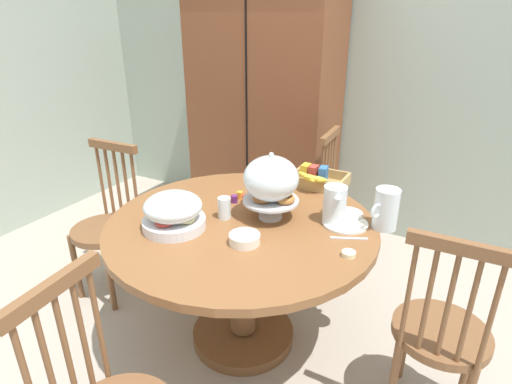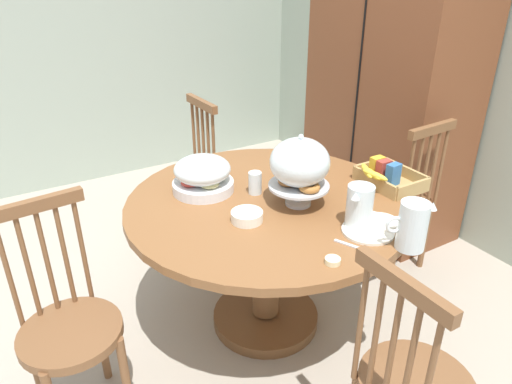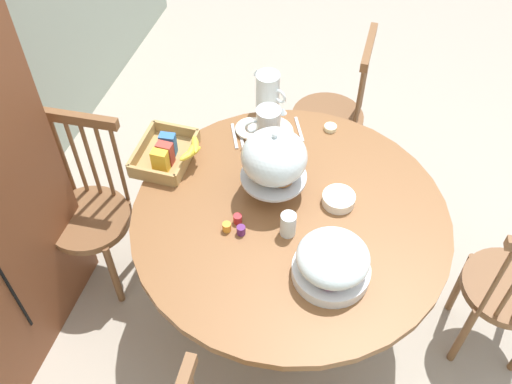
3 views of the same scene
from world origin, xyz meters
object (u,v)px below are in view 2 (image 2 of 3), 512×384
at_px(cereal_bowl, 247,216).
at_px(fruit_platter_covered, 203,175).
at_px(china_plate_small, 381,222).
at_px(butter_dish, 333,261).
at_px(pastry_stand_with_dome, 300,165).
at_px(china_plate_large, 368,231).
at_px(drinking_glass, 255,183).
at_px(dining_table, 266,234).
at_px(orange_juice_pitcher, 412,228).
at_px(cereal_basket, 386,176).
at_px(windsor_chair_far_side, 400,202).
at_px(windsor_chair_near_window, 187,181).
at_px(windsor_chair_by_cabinet, 69,329).
at_px(milk_pitcher, 359,208).
at_px(wooden_armoire, 389,88).

bearing_deg(cereal_bowl, fruit_platter_covered, -174.24).
xyz_separation_m(china_plate_small, butter_dish, (0.11, -0.36, -0.01)).
distance_m(pastry_stand_with_dome, china_plate_large, 0.42).
height_order(cereal_bowl, drinking_glass, drinking_glass).
bearing_deg(dining_table, orange_juice_pitcher, 23.05).
xyz_separation_m(dining_table, fruit_platter_covered, (-0.24, -0.21, 0.27)).
distance_m(cereal_basket, china_plate_small, 0.42).
bearing_deg(cereal_bowl, windsor_chair_far_side, 97.62).
bearing_deg(butter_dish, china_plate_large, 110.33).
xyz_separation_m(windsor_chair_near_window, windsor_chair_by_cabinet, (1.04, -0.95, 0.00)).
bearing_deg(fruit_platter_covered, orange_juice_pitcher, 28.88).
height_order(orange_juice_pitcher, cereal_basket, orange_juice_pitcher).
relative_size(china_plate_large, cereal_bowl, 1.57).
height_order(windsor_chair_near_window, butter_dish, windsor_chair_near_window).
relative_size(dining_table, fruit_platter_covered, 4.45).
bearing_deg(windsor_chair_near_window, dining_table, 0.66).
bearing_deg(windsor_chair_near_window, butter_dish, -1.80).
bearing_deg(fruit_platter_covered, drinking_glass, 53.47).
bearing_deg(milk_pitcher, windsor_chair_by_cabinet, -105.85).
xyz_separation_m(milk_pitcher, butter_dish, (0.16, -0.27, -0.08)).
bearing_deg(pastry_stand_with_dome, drinking_glass, -150.52).
distance_m(windsor_chair_far_side, orange_juice_pitcher, 1.04).
xyz_separation_m(cereal_basket, china_plate_small, (0.29, -0.31, -0.03)).
bearing_deg(milk_pitcher, cereal_bowl, -126.22).
bearing_deg(butter_dish, windsor_chair_by_cabinet, -118.49).
xyz_separation_m(dining_table, butter_dish, (0.56, -0.06, 0.20)).
distance_m(windsor_chair_far_side, china_plate_small, 0.88).
height_order(fruit_platter_covered, cereal_bowl, fruit_platter_covered).
bearing_deg(china_plate_large, windsor_chair_near_window, -171.18).
distance_m(windsor_chair_near_window, china_plate_small, 1.48).
relative_size(wooden_armoire, china_plate_small, 13.07).
xyz_separation_m(wooden_armoire, windsor_chair_by_cabinet, (0.63, -2.28, -0.53)).
height_order(pastry_stand_with_dome, orange_juice_pitcher, pastry_stand_with_dome).
relative_size(dining_table, china_plate_large, 6.07).
relative_size(windsor_chair_by_cabinet, drinking_glass, 8.86).
relative_size(windsor_chair_far_side, china_plate_small, 6.50).
bearing_deg(windsor_chair_far_side, dining_table, -88.11).
xyz_separation_m(pastry_stand_with_dome, drinking_glass, (-0.20, -0.11, -0.14)).
distance_m(windsor_chair_near_window, drinking_glass, 0.94).
bearing_deg(windsor_chair_by_cabinet, milk_pitcher, 74.15).
height_order(dining_table, pastry_stand_with_dome, pastry_stand_with_dome).
bearing_deg(windsor_chair_far_side, orange_juice_pitcher, -46.41).
bearing_deg(dining_table, china_plate_large, 24.53).
bearing_deg(drinking_glass, milk_pitcher, 23.55).
bearing_deg(fruit_platter_covered, pastry_stand_with_dome, 42.08).
distance_m(wooden_armoire, china_plate_large, 1.52).
bearing_deg(drinking_glass, china_plate_small, 29.79).
bearing_deg(drinking_glass, dining_table, 5.99).
xyz_separation_m(orange_juice_pitcher, drinking_glass, (-0.73, -0.28, -0.04)).
distance_m(orange_juice_pitcher, cereal_bowl, 0.68).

